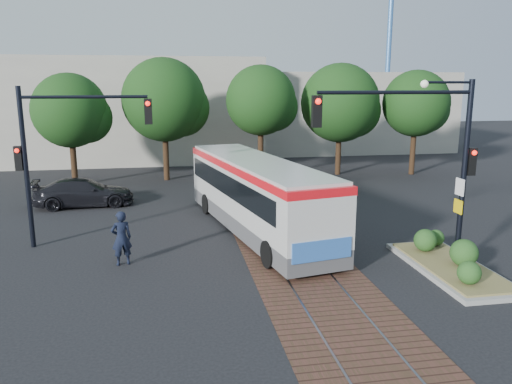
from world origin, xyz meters
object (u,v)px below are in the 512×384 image
(officer, at_px, (121,238))
(signal_pole_main, at_px, (431,146))
(traffic_island, at_px, (450,260))
(parked_car, at_px, (84,192))
(city_bus, at_px, (256,192))
(signal_pole_left, at_px, (56,145))

(officer, bearing_deg, signal_pole_main, 150.42)
(traffic_island, height_order, parked_car, parked_car)
(traffic_island, relative_size, signal_pole_main, 0.87)
(officer, bearing_deg, parked_car, -90.33)
(traffic_island, height_order, officer, officer)
(officer, bearing_deg, traffic_island, 151.07)
(officer, bearing_deg, city_bus, -165.78)
(officer, xyz_separation_m, parked_car, (-2.63, 8.95, -0.24))
(officer, bearing_deg, signal_pole_left, -63.72)
(traffic_island, bearing_deg, city_bus, 135.99)
(signal_pole_main, bearing_deg, traffic_island, -5.36)
(parked_car, bearing_deg, officer, -168.62)
(city_bus, distance_m, signal_pole_left, 7.88)
(signal_pole_main, bearing_deg, signal_pole_left, 158.55)
(traffic_island, relative_size, officer, 2.75)
(signal_pole_left, bearing_deg, signal_pole_main, -21.45)
(officer, relative_size, parked_car, 0.39)
(signal_pole_main, distance_m, officer, 10.60)
(city_bus, height_order, signal_pole_left, signal_pole_left)
(city_bus, height_order, signal_pole_main, signal_pole_main)
(signal_pole_main, relative_size, officer, 3.17)
(signal_pole_left, relative_size, officer, 3.17)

